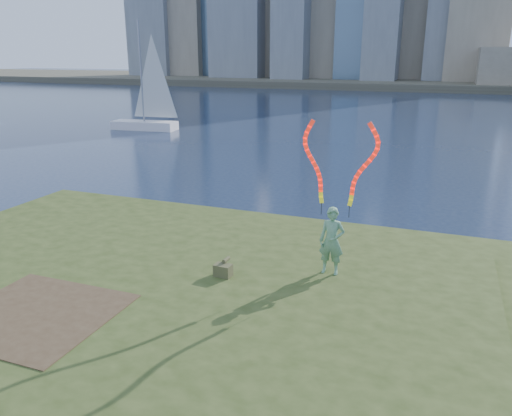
% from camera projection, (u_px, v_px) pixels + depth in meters
% --- Properties ---
extents(ground, '(320.00, 320.00, 0.00)m').
position_uv_depth(ground, '(200.00, 299.00, 12.78)').
color(ground, '#1B2944').
rests_on(ground, ground).
extents(grassy_knoll, '(20.00, 18.00, 0.80)m').
position_uv_depth(grassy_knoll, '(151.00, 332.00, 10.63)').
color(grassy_knoll, '#344317').
rests_on(grassy_knoll, ground).
extents(dirt_patch, '(3.20, 3.00, 0.02)m').
position_uv_depth(dirt_patch, '(36.00, 314.00, 10.42)').
color(dirt_patch, '#47331E').
rests_on(dirt_patch, grassy_knoll).
extents(far_shore, '(320.00, 40.00, 1.20)m').
position_uv_depth(far_shore, '(420.00, 82.00, 97.44)').
color(far_shore, '#4B4637').
rests_on(far_shore, ground).
extents(woman_with_ribbons, '(2.08, 0.41, 4.07)m').
position_uv_depth(woman_with_ribbons, '(333.00, 219.00, 12.00)').
color(woman_with_ribbons, '#1D6A27').
rests_on(woman_with_ribbons, grassy_knoll).
extents(canvas_bag, '(0.44, 0.50, 0.40)m').
position_uv_depth(canvas_bag, '(223.00, 269.00, 12.19)').
color(canvas_bag, '#4D472B').
rests_on(canvas_bag, grassy_knoll).
extents(sailboat, '(5.71, 2.21, 8.58)m').
position_uv_depth(sailboat, '(147.00, 112.00, 40.48)').
color(sailboat, white).
rests_on(sailboat, ground).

